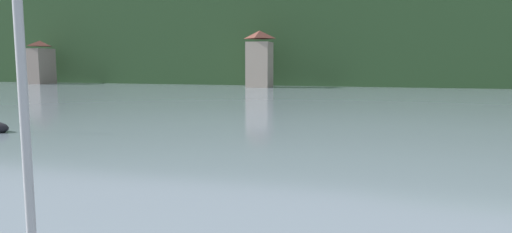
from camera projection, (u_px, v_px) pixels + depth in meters
The scene contains 3 objects.
wooded_hillside at pixel (466, 47), 113.44m from camera, with size 352.00×66.02×55.81m.
shore_building_west at pixel (41, 63), 96.11m from camera, with size 3.49×5.45×9.10m.
shore_building_westcentral at pixel (260, 60), 82.66m from camera, with size 4.34×4.66×10.28m.
Camera 1 is at (5.87, 28.73, 4.53)m, focal length 31.75 mm.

